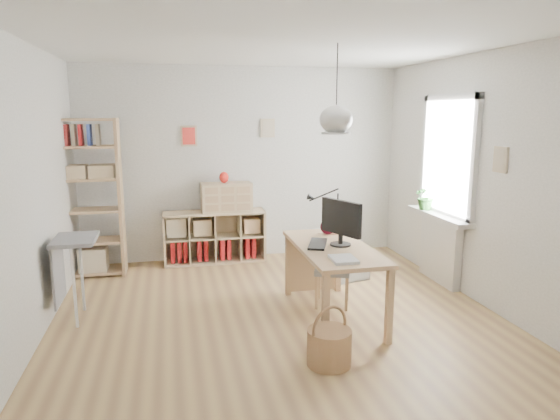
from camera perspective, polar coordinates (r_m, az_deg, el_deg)
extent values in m
plane|color=tan|center=(5.29, -0.36, -11.91)|extent=(4.50, 4.50, 0.00)
plane|color=white|center=(7.12, -4.22, 5.28)|extent=(4.50, 0.00, 4.50)
plane|color=white|center=(2.80, 9.39, -3.83)|extent=(4.50, 0.00, 4.50)
plane|color=white|center=(4.97, -26.68, 1.62)|extent=(0.00, 4.50, 4.50)
plane|color=white|center=(5.82, 21.86, 3.23)|extent=(0.00, 4.50, 4.50)
plane|color=white|center=(4.91, -0.40, 18.51)|extent=(4.50, 4.50, 0.00)
cylinder|color=black|center=(4.88, 6.53, 14.48)|extent=(0.01, 0.01, 0.68)
ellipsoid|color=silver|center=(4.87, 6.43, 10.25)|extent=(0.32, 0.32, 0.27)
cube|color=white|center=(6.29, 18.81, 5.80)|extent=(0.03, 1.00, 1.30)
cube|color=silver|center=(5.83, 21.34, 5.26)|extent=(0.06, 0.08, 1.46)
cube|color=silver|center=(6.75, 16.25, 6.26)|extent=(0.06, 0.08, 1.46)
cube|color=silver|center=(6.26, 19.01, 12.09)|extent=(0.06, 1.16, 0.08)
cube|color=silver|center=(6.37, 18.23, -0.38)|extent=(0.06, 1.16, 0.08)
cube|color=silver|center=(6.47, 17.83, -4.39)|extent=(0.10, 0.80, 0.80)
cube|color=silver|center=(6.35, 17.67, -0.67)|extent=(0.22, 1.20, 0.06)
cube|color=tan|center=(5.05, 6.12, -4.31)|extent=(0.70, 1.50, 0.04)
cube|color=tan|center=(4.45, 5.21, -11.55)|extent=(0.06, 0.06, 0.71)
cube|color=tan|center=(5.72, 0.93, -6.31)|extent=(0.06, 0.06, 0.71)
cube|color=tan|center=(4.66, 12.38, -10.71)|extent=(0.06, 0.06, 0.71)
cube|color=tan|center=(5.88, 6.65, -5.89)|extent=(0.06, 0.06, 0.71)
cube|color=beige|center=(7.12, -7.42, -5.74)|extent=(1.40, 0.38, 0.03)
cube|color=beige|center=(6.96, -7.56, -0.29)|extent=(1.40, 0.38, 0.03)
cube|color=beige|center=(7.01, -13.08, -3.29)|extent=(0.03, 0.38, 0.72)
cube|color=beige|center=(7.12, -1.98, -2.78)|extent=(0.03, 0.38, 0.72)
cube|color=beige|center=(7.21, -7.62, -2.71)|extent=(1.40, 0.02, 0.72)
cube|color=#9F1113|center=(7.07, -12.16, -4.55)|extent=(0.06, 0.26, 0.30)
cube|color=#9F1113|center=(7.07, -11.43, -4.52)|extent=(0.05, 0.26, 0.30)
cube|color=#9F1113|center=(7.07, -10.78, -4.50)|extent=(0.05, 0.26, 0.30)
cube|color=#9F1113|center=(7.08, -9.24, -4.43)|extent=(0.05, 0.26, 0.30)
cube|color=#9F1113|center=(7.09, -8.52, -4.39)|extent=(0.05, 0.26, 0.30)
cube|color=#9F1113|center=(7.10, -6.66, -4.30)|extent=(0.06, 0.26, 0.30)
cube|color=#9F1113|center=(7.11, -5.94, -4.27)|extent=(0.06, 0.26, 0.30)
cube|color=#9F1113|center=(7.15, -3.86, -4.16)|extent=(0.06, 0.26, 0.30)
cube|color=#9F1113|center=(7.16, -3.15, -4.12)|extent=(0.05, 0.26, 0.30)
cube|color=tan|center=(6.79, -24.15, 1.07)|extent=(0.04, 0.38, 2.00)
cube|color=tan|center=(6.67, -17.75, 1.36)|extent=(0.04, 0.38, 2.00)
cube|color=tan|center=(6.93, -20.43, -6.54)|extent=(0.76, 0.38, 0.03)
cube|color=tan|center=(6.83, -20.66, -3.33)|extent=(0.76, 0.38, 0.03)
cube|color=tan|center=(6.75, -20.89, -0.04)|extent=(0.76, 0.38, 0.03)
cube|color=tan|center=(6.68, -21.12, 3.33)|extent=(0.76, 0.38, 0.03)
cube|color=tan|center=(6.65, -21.36, 6.75)|extent=(0.76, 0.38, 0.03)
cube|color=tan|center=(6.64, -21.57, 9.58)|extent=(0.76, 0.38, 0.03)
cube|color=#2A429C|center=(6.69, -23.84, 7.83)|extent=(0.04, 0.18, 0.26)
cube|color=maroon|center=(6.67, -23.16, 7.88)|extent=(0.04, 0.18, 0.26)
cube|color=beige|center=(6.66, -22.48, 7.93)|extent=(0.04, 0.18, 0.26)
cube|color=#9F1113|center=(6.65, -21.80, 7.97)|extent=(0.04, 0.18, 0.26)
cube|color=#2A429C|center=(6.63, -20.94, 8.02)|extent=(0.04, 0.18, 0.26)
cube|color=beige|center=(6.62, -20.07, 8.08)|extent=(0.04, 0.18, 0.26)
cube|color=gray|center=(5.34, -22.40, -3.14)|extent=(0.40, 0.55, 0.04)
cylinder|color=silver|center=(5.25, -22.46, -8.18)|extent=(0.03, 0.03, 0.82)
cylinder|color=silver|center=(5.66, -21.72, -6.74)|extent=(0.03, 0.03, 0.82)
cube|color=gray|center=(5.46, -24.01, -6.57)|extent=(0.02, 0.50, 0.62)
cube|color=gray|center=(5.45, 6.03, -6.80)|extent=(0.48, 0.48, 0.05)
cube|color=tan|center=(5.38, 4.19, -9.39)|extent=(0.04, 0.04, 0.37)
cube|color=tan|center=(5.68, 4.47, -8.28)|extent=(0.04, 0.04, 0.37)
cube|color=tan|center=(5.37, 7.60, -9.52)|extent=(0.04, 0.04, 0.37)
cube|color=tan|center=(5.67, 7.69, -8.40)|extent=(0.04, 0.04, 0.37)
cube|color=tan|center=(5.56, 6.17, -4.38)|extent=(0.35, 0.17, 0.33)
cylinder|color=#987144|center=(4.31, 5.64, -15.33)|extent=(0.37, 0.37, 0.31)
torus|color=#987144|center=(4.23, 5.69, -13.22)|extent=(0.35, 0.18, 0.38)
cube|color=beige|center=(6.42, 7.08, -7.67)|extent=(0.66, 0.53, 0.02)
cube|color=beige|center=(6.23, 4.94, -6.85)|extent=(0.12, 0.39, 0.30)
cube|color=beige|center=(6.53, 9.18, -6.12)|extent=(0.12, 0.39, 0.30)
cube|color=beige|center=(6.23, 8.08, -6.94)|extent=(0.57, 0.16, 0.30)
cube|color=beige|center=(6.53, 6.19, -6.04)|extent=(0.57, 0.16, 0.30)
cube|color=beige|center=(6.59, 5.44, -3.32)|extent=(0.61, 0.33, 0.37)
sphere|color=yellow|center=(6.24, 6.35, -6.20)|extent=(0.13, 0.13, 0.13)
sphere|color=#1757A3|center=(6.45, 7.63, -5.64)|extent=(0.13, 0.13, 0.13)
sphere|color=#CC5A19|center=(6.33, 7.07, -5.95)|extent=(0.13, 0.13, 0.13)
sphere|color=#3D812F|center=(6.38, 8.73, -5.85)|extent=(0.13, 0.13, 0.13)
cylinder|color=black|center=(5.07, 6.92, -3.93)|extent=(0.21, 0.21, 0.02)
cylinder|color=black|center=(5.05, 6.94, -3.30)|extent=(0.05, 0.05, 0.10)
cube|color=black|center=(5.00, 7.00, -0.85)|extent=(0.26, 0.50, 0.34)
cube|color=black|center=(5.06, 4.33, -3.89)|extent=(0.31, 0.47, 0.02)
cylinder|color=black|center=(5.74, 6.56, -2.03)|extent=(0.06, 0.06, 0.04)
cylinder|color=black|center=(5.70, 6.60, -0.08)|extent=(0.02, 0.02, 0.40)
cone|color=black|center=(5.48, 3.60, 1.43)|extent=(0.10, 0.07, 0.09)
sphere|color=#510A18|center=(5.50, 5.49, -1.91)|extent=(0.17, 0.17, 0.17)
cube|color=silver|center=(4.55, 7.27, -5.61)|extent=(0.23, 0.28, 0.03)
cube|color=beige|center=(6.94, -6.14, 1.48)|extent=(0.70, 0.33, 0.39)
ellipsoid|color=#A4130D|center=(6.89, -6.42, 3.72)|extent=(0.13, 0.13, 0.15)
imported|color=#2C6827|center=(6.54, 16.38, 1.49)|extent=(0.33, 0.30, 0.33)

